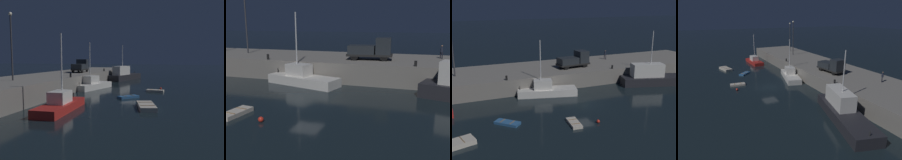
% 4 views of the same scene
% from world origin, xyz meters
% --- Properties ---
extents(ground_plane, '(320.00, 320.00, 0.00)m').
position_xyz_m(ground_plane, '(0.00, 0.00, 0.00)').
color(ground_plane, black).
extents(pier_quay, '(58.36, 10.89, 2.34)m').
position_xyz_m(pier_quay, '(0.00, 12.15, 1.17)').
color(pier_quay, gray).
rests_on(pier_quay, ground).
extents(fishing_boat_white, '(8.54, 4.47, 7.71)m').
position_xyz_m(fishing_boat_white, '(-2.96, 5.56, 0.74)').
color(fishing_boat_white, silver).
rests_on(fishing_boat_white, ground).
extents(rowboat_white_mid, '(1.34, 2.70, 0.35)m').
position_xyz_m(rowboat_white_mid, '(-3.49, -4.83, 0.16)').
color(rowboat_white_mid, beige).
rests_on(rowboat_white_mid, ground).
extents(mooring_buoy_near, '(0.38, 0.38, 0.38)m').
position_xyz_m(mooring_buoy_near, '(-0.92, -5.52, 0.19)').
color(mooring_buoy_near, red).
rests_on(mooring_buoy_near, ground).
extents(lamp_post_east, '(0.44, 0.44, 8.44)m').
position_xyz_m(lamp_post_east, '(-14.45, 12.01, 7.24)').
color(lamp_post_east, '#38383D').
rests_on(lamp_post_east, pier_quay).
extents(utility_truck, '(5.46, 2.63, 2.59)m').
position_xyz_m(utility_truck, '(3.69, 10.52, 3.57)').
color(utility_truck, black).
rests_on(utility_truck, pier_quay).
extents(dockworker, '(0.42, 0.42, 1.64)m').
position_xyz_m(dockworker, '(11.50, 14.04, 3.27)').
color(dockworker, black).
rests_on(dockworker, pier_quay).
extents(bollard_west, '(0.28, 0.28, 0.56)m').
position_xyz_m(bollard_west, '(8.74, 7.20, 2.62)').
color(bollard_west, black).
rests_on(bollard_west, pier_quay).
extents(bollard_central, '(0.28, 0.28, 0.63)m').
position_xyz_m(bollard_central, '(-8.10, 7.08, 2.65)').
color(bollard_central, black).
rests_on(bollard_central, pier_quay).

